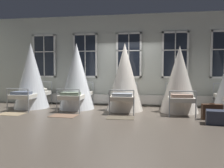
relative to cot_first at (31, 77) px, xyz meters
The scene contains 12 objects.
ground 3.71m from the cot_first, ahead, with size 22.75×22.75×0.00m, color brown.
back_wall_with_windows 3.78m from the cot_first, 19.22° to the left, with size 12.38×0.10×3.57m, color #B2B7AD.
window_bank 3.69m from the cot_first, 17.46° to the left, with size 8.03×0.10×2.79m.
cot_first is the anchor object (origin of this frame).
cot_second 1.73m from the cot_first, ahead, with size 1.28×1.98×2.38m.
cot_third 3.49m from the cot_first, ahead, with size 1.28×1.98×2.33m.
cot_fourth 5.33m from the cot_first, ahead, with size 1.28×1.97×2.21m.
rug_first 1.76m from the cot_first, 90.03° to the right, with size 0.80×0.56×0.01m, color #8E7A5B.
rug_second 2.49m from the cot_first, 37.12° to the right, with size 0.80×0.56×0.01m, color brown.
rug_third 3.94m from the cot_first, 20.73° to the right, with size 0.80×0.56×0.01m, color brown.
suitcase_dark 6.29m from the cot_first, 10.25° to the right, with size 0.58×0.27×0.47m.
travel_trunk 6.47m from the cot_first, 15.70° to the right, with size 0.64×0.40×0.36m, color #2D3342.
Camera 1 is at (0.92, -8.04, 1.43)m, focal length 38.38 mm.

